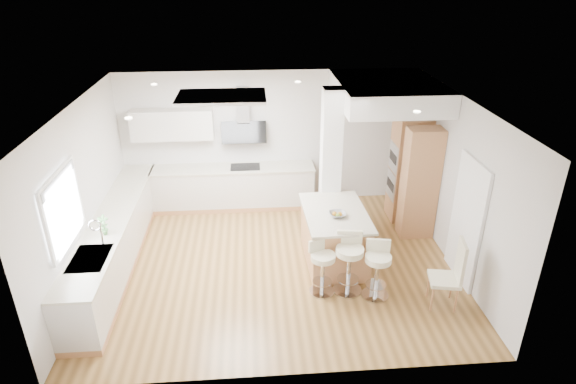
{
  "coord_description": "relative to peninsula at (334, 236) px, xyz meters",
  "views": [
    {
      "loc": [
        -0.33,
        -6.95,
        4.69
      ],
      "look_at": [
        0.24,
        0.4,
        1.16
      ],
      "focal_mm": 30.0,
      "sensor_mm": 36.0,
      "label": 1
    }
  ],
  "objects": [
    {
      "name": "peninsula",
      "position": [
        0.0,
        0.0,
        0.0
      ],
      "size": [
        1.08,
        1.59,
        1.02
      ],
      "rotation": [
        0.0,
        0.0,
        0.03
      ],
      "color": "tan",
      "rests_on": "ground"
    },
    {
      "name": "ground",
      "position": [
        -1.0,
        -0.03,
        -0.48
      ],
      "size": [
        6.0,
        6.0,
        0.0
      ],
      "primitive_type": "plane",
      "color": "olive",
      "rests_on": "ground"
    },
    {
      "name": "oven_column",
      "position": [
        1.68,
        1.2,
        0.57
      ],
      "size": [
        0.63,
        1.21,
        2.1
      ],
      "color": "tan",
      "rests_on": "ground"
    },
    {
      "name": "window_left",
      "position": [
        -3.96,
        -0.93,
        1.22
      ],
      "size": [
        0.06,
        1.28,
        1.07
      ],
      "color": "silver",
      "rests_on": "ground"
    },
    {
      "name": "bar_stool_c",
      "position": [
        0.49,
        -1.03,
        0.04
      ],
      "size": [
        0.48,
        0.48,
        0.93
      ],
      "rotation": [
        0.0,
        0.0,
        -0.18
      ],
      "color": "silver",
      "rests_on": "ground"
    },
    {
      "name": "bar_stool_b",
      "position": [
        0.08,
        -0.87,
        0.08
      ],
      "size": [
        0.5,
        0.5,
        1.0
      ],
      "rotation": [
        0.0,
        0.0,
        -0.12
      ],
      "color": "silver",
      "rests_on": "ground"
    },
    {
      "name": "doorway_right",
      "position": [
        1.97,
        -0.63,
        0.52
      ],
      "size": [
        0.05,
        1.0,
        2.1
      ],
      "color": "#484138",
      "rests_on": "ground"
    },
    {
      "name": "counter_back",
      "position": [
        -1.92,
        2.19,
        0.22
      ],
      "size": [
        3.62,
        0.63,
        2.5
      ],
      "color": "tan",
      "rests_on": "ground"
    },
    {
      "name": "pillar",
      "position": [
        0.05,
        0.92,
        0.92
      ],
      "size": [
        0.35,
        0.35,
        2.8
      ],
      "color": "white",
      "rests_on": "ground"
    },
    {
      "name": "ceiling",
      "position": [
        -1.0,
        -0.03,
        -0.48
      ],
      "size": [
        6.0,
        5.0,
        0.02
      ],
      "primitive_type": "cube",
      "color": "white",
      "rests_on": "ground"
    },
    {
      "name": "soffit",
      "position": [
        1.1,
        1.37,
        2.12
      ],
      "size": [
        1.78,
        2.2,
        0.4
      ],
      "color": "white",
      "rests_on": "ground"
    },
    {
      "name": "skylight",
      "position": [
        -1.79,
        0.57,
        2.29
      ],
      "size": [
        4.1,
        2.1,
        0.06
      ],
      "color": "white",
      "rests_on": "ground"
    },
    {
      "name": "wall_back",
      "position": [
        -1.0,
        2.47,
        0.92
      ],
      "size": [
        6.0,
        0.04,
        2.8
      ],
      "primitive_type": "cube",
      "color": "silver",
      "rests_on": "ground"
    },
    {
      "name": "wall_left",
      "position": [
        -4.0,
        -0.03,
        0.92
      ],
      "size": [
        0.04,
        5.0,
        2.8
      ],
      "primitive_type": "cube",
      "color": "silver",
      "rests_on": "ground"
    },
    {
      "name": "wall_right",
      "position": [
        2.0,
        -0.03,
        0.92
      ],
      "size": [
        0.04,
        5.0,
        2.8
      ],
      "primitive_type": "cube",
      "color": "silver",
      "rests_on": "ground"
    },
    {
      "name": "dining_chair",
      "position": [
        1.52,
        -1.34,
        0.11
      ],
      "size": [
        0.5,
        0.5,
        1.11
      ],
      "rotation": [
        0.0,
        0.0,
        -0.18
      ],
      "color": "beige",
      "rests_on": "ground"
    },
    {
      "name": "bar_stool_a",
      "position": [
        -0.33,
        -0.87,
        0.02
      ],
      "size": [
        0.51,
        0.51,
        0.89
      ],
      "rotation": [
        0.0,
        0.0,
        0.34
      ],
      "color": "silver",
      "rests_on": "ground"
    },
    {
      "name": "counter_left",
      "position": [
        -3.7,
        0.2,
        -0.02
      ],
      "size": [
        0.63,
        4.5,
        1.35
      ],
      "color": "tan",
      "rests_on": "ground"
    }
  ]
}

